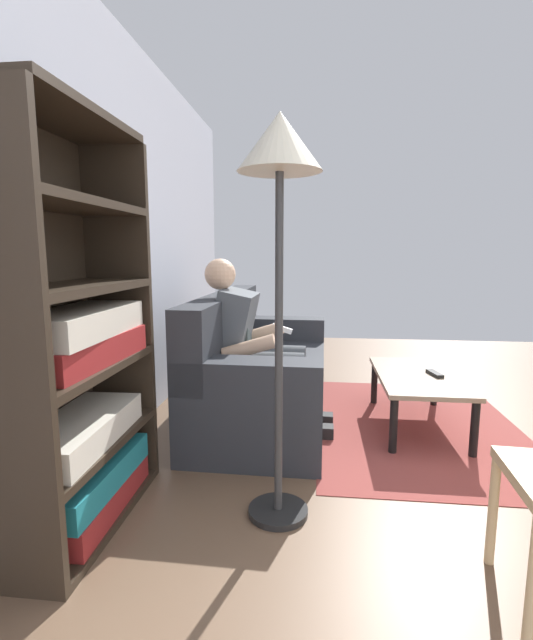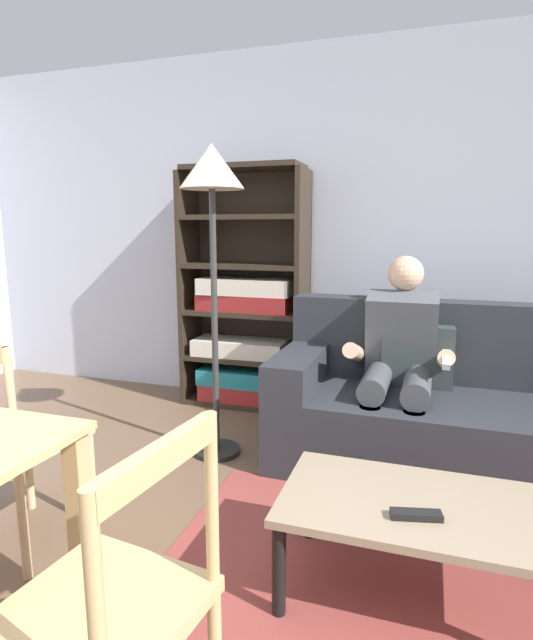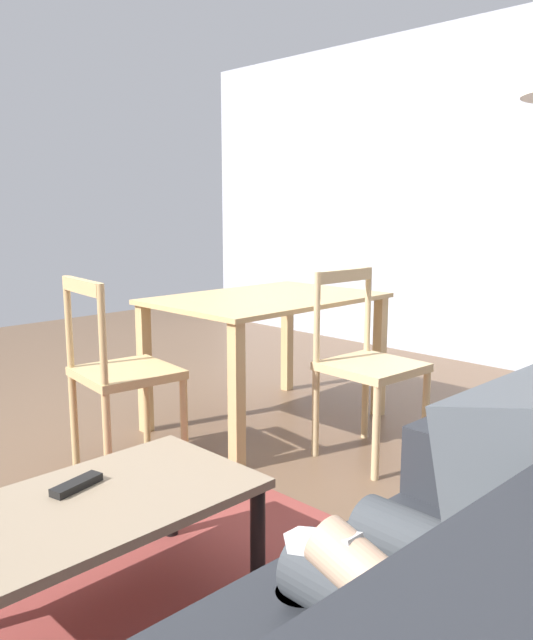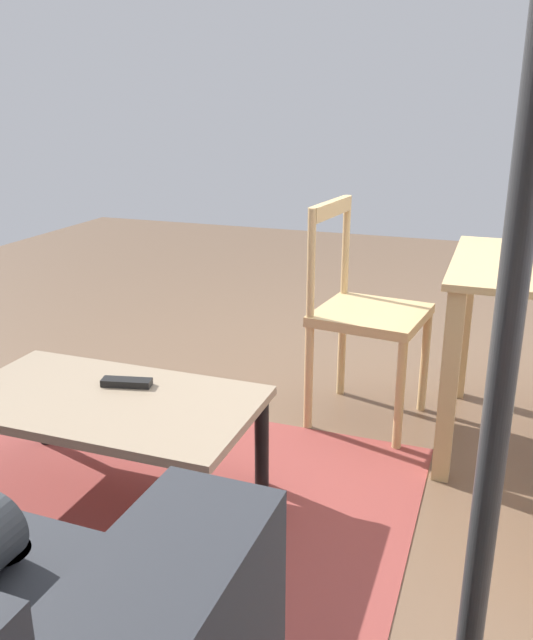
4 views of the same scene
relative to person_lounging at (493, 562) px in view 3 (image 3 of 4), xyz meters
name	(u,v)px [view 3 (image 3 of 4)]	position (x,y,z in m)	size (l,w,h in m)	color
ground_plane	(151,464)	(-0.64, -2.00, -0.61)	(8.07, 8.07, 0.00)	brown
wall_side	(469,196)	(-3.67, -2.00, 0.70)	(0.12, 5.73, 2.62)	#ABB0BE
person_lounging	(493,562)	(0.00, 0.00, 0.00)	(0.60, 0.89, 1.18)	#4C5156
coffee_table	(91,516)	(0.15, -1.15, -0.28)	(0.99, 0.55, 0.38)	gray
tv_remote	(77,485)	(0.14, -1.25, -0.22)	(0.05, 0.17, 0.02)	black
dining_table	(266,317)	(-1.46, -2.03, 0.01)	(1.24, 0.85, 0.74)	tan
dining_chair_near_wall	(367,365)	(-1.46, -1.34, -0.14)	(0.45, 0.45, 0.92)	#D1B27F
dining_chair_facing_couch	(121,374)	(-0.51, -2.03, -0.14)	(0.47, 0.47, 0.92)	tan
area_rug	(96,616)	(0.15, -1.15, -0.60)	(2.00, 1.40, 0.01)	brown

